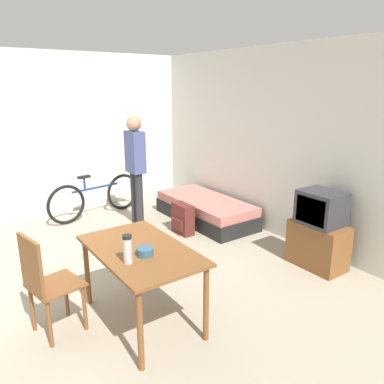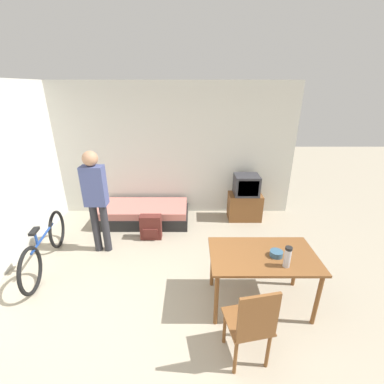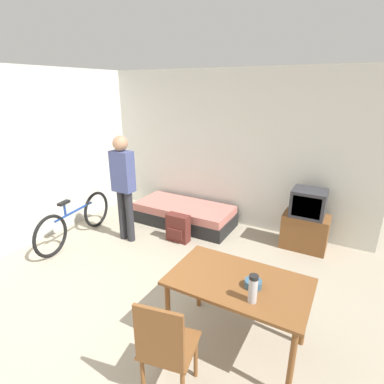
{
  "view_description": "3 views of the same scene",
  "coord_description": "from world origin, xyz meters",
  "px_view_note": "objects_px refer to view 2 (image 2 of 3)",
  "views": [
    {
      "loc": [
        4.24,
        -0.67,
        2.16
      ],
      "look_at": [
        0.65,
        1.86,
        0.9
      ],
      "focal_mm": 35.0,
      "sensor_mm": 36.0,
      "label": 1
    },
    {
      "loc": [
        0.59,
        -1.79,
        2.58
      ],
      "look_at": [
        0.58,
        2.03,
        1.01
      ],
      "focal_mm": 24.0,
      "sensor_mm": 36.0,
      "label": 2
    },
    {
      "loc": [
        2.18,
        -1.47,
        2.4
      ],
      "look_at": [
        0.28,
        1.94,
        1.02
      ],
      "focal_mm": 28.0,
      "sensor_mm": 36.0,
      "label": 3
    }
  ],
  "objects_px": {
    "daybed": "(144,214)",
    "backpack": "(151,227)",
    "dining_table": "(263,261)",
    "tv": "(246,199)",
    "wooden_chair": "(252,323)",
    "mate_bowl": "(277,254)",
    "bicycle": "(46,247)",
    "thermos_flask": "(288,256)",
    "person_standing": "(96,195)"
  },
  "relations": [
    {
      "from": "thermos_flask",
      "to": "dining_table",
      "type": "bearing_deg",
      "value": 132.36
    },
    {
      "from": "daybed",
      "to": "thermos_flask",
      "type": "relative_size",
      "value": 7.23
    },
    {
      "from": "daybed",
      "to": "person_standing",
      "type": "xyz_separation_m",
      "value": [
        -0.52,
        -0.98,
        0.82
      ]
    },
    {
      "from": "dining_table",
      "to": "tv",
      "type": "bearing_deg",
      "value": 83.82
    },
    {
      "from": "tv",
      "to": "person_standing",
      "type": "relative_size",
      "value": 0.56
    },
    {
      "from": "bicycle",
      "to": "person_standing",
      "type": "relative_size",
      "value": 1.0
    },
    {
      "from": "tv",
      "to": "mate_bowl",
      "type": "bearing_deg",
      "value": -92.59
    },
    {
      "from": "tv",
      "to": "dining_table",
      "type": "relative_size",
      "value": 0.76
    },
    {
      "from": "person_standing",
      "to": "wooden_chair",
      "type": "bearing_deg",
      "value": -43.19
    },
    {
      "from": "tv",
      "to": "wooden_chair",
      "type": "height_order",
      "value": "wooden_chair"
    },
    {
      "from": "mate_bowl",
      "to": "backpack",
      "type": "height_order",
      "value": "mate_bowl"
    },
    {
      "from": "dining_table",
      "to": "mate_bowl",
      "type": "height_order",
      "value": "mate_bowl"
    },
    {
      "from": "tv",
      "to": "wooden_chair",
      "type": "relative_size",
      "value": 1.0
    },
    {
      "from": "daybed",
      "to": "tv",
      "type": "distance_m",
      "value": 2.1
    },
    {
      "from": "daybed",
      "to": "backpack",
      "type": "height_order",
      "value": "backpack"
    },
    {
      "from": "mate_bowl",
      "to": "backpack",
      "type": "distance_m",
      "value": 2.39
    },
    {
      "from": "daybed",
      "to": "dining_table",
      "type": "xyz_separation_m",
      "value": [
        1.84,
        -2.13,
        0.47
      ]
    },
    {
      "from": "tv",
      "to": "backpack",
      "type": "height_order",
      "value": "tv"
    },
    {
      "from": "dining_table",
      "to": "wooden_chair",
      "type": "distance_m",
      "value": 0.84
    },
    {
      "from": "thermos_flask",
      "to": "backpack",
      "type": "xyz_separation_m",
      "value": [
        -1.79,
        1.73,
        -0.65
      ]
    },
    {
      "from": "daybed",
      "to": "backpack",
      "type": "xyz_separation_m",
      "value": [
        0.25,
        -0.62,
        0.04
      ]
    },
    {
      "from": "tv",
      "to": "mate_bowl",
      "type": "height_order",
      "value": "tv"
    },
    {
      "from": "daybed",
      "to": "dining_table",
      "type": "distance_m",
      "value": 2.85
    },
    {
      "from": "dining_table",
      "to": "wooden_chair",
      "type": "relative_size",
      "value": 1.31
    },
    {
      "from": "tv",
      "to": "bicycle",
      "type": "height_order",
      "value": "tv"
    },
    {
      "from": "bicycle",
      "to": "daybed",
      "type": "bearing_deg",
      "value": 48.2
    },
    {
      "from": "person_standing",
      "to": "mate_bowl",
      "type": "height_order",
      "value": "person_standing"
    },
    {
      "from": "daybed",
      "to": "tv",
      "type": "xyz_separation_m",
      "value": [
        2.08,
        0.14,
        0.27
      ]
    },
    {
      "from": "bicycle",
      "to": "mate_bowl",
      "type": "distance_m",
      "value": 3.34
    },
    {
      "from": "tv",
      "to": "mate_bowl",
      "type": "xyz_separation_m",
      "value": [
        -0.1,
        -2.3,
        0.32
      ]
    },
    {
      "from": "tv",
      "to": "person_standing",
      "type": "xyz_separation_m",
      "value": [
        -2.6,
        -1.12,
        0.55
      ]
    },
    {
      "from": "person_standing",
      "to": "backpack",
      "type": "bearing_deg",
      "value": 25.46
    },
    {
      "from": "dining_table",
      "to": "backpack",
      "type": "bearing_deg",
      "value": 136.32
    },
    {
      "from": "wooden_chair",
      "to": "mate_bowl",
      "type": "bearing_deg",
      "value": 60.43
    },
    {
      "from": "wooden_chair",
      "to": "backpack",
      "type": "xyz_separation_m",
      "value": [
        -1.3,
        2.3,
        -0.31
      ]
    },
    {
      "from": "bicycle",
      "to": "backpack",
      "type": "distance_m",
      "value": 1.68
    },
    {
      "from": "wooden_chair",
      "to": "mate_bowl",
      "type": "relative_size",
      "value": 6.45
    },
    {
      "from": "daybed",
      "to": "wooden_chair",
      "type": "bearing_deg",
      "value": -62.03
    },
    {
      "from": "wooden_chair",
      "to": "bicycle",
      "type": "xyz_separation_m",
      "value": [
        -2.79,
        1.53,
        -0.21
      ]
    },
    {
      "from": "wooden_chair",
      "to": "backpack",
      "type": "distance_m",
      "value": 2.66
    },
    {
      "from": "tv",
      "to": "bicycle",
      "type": "xyz_separation_m",
      "value": [
        -3.32,
        -1.53,
        -0.12
      ]
    },
    {
      "from": "wooden_chair",
      "to": "backpack",
      "type": "relative_size",
      "value": 2.11
    },
    {
      "from": "dining_table",
      "to": "backpack",
      "type": "distance_m",
      "value": 2.24
    },
    {
      "from": "daybed",
      "to": "wooden_chair",
      "type": "distance_m",
      "value": 3.32
    },
    {
      "from": "wooden_chair",
      "to": "mate_bowl",
      "type": "height_order",
      "value": "wooden_chair"
    },
    {
      "from": "bicycle",
      "to": "mate_bowl",
      "type": "bearing_deg",
      "value": -13.59
    },
    {
      "from": "bicycle",
      "to": "backpack",
      "type": "xyz_separation_m",
      "value": [
        1.49,
        0.77,
        -0.11
      ]
    },
    {
      "from": "person_standing",
      "to": "tv",
      "type": "bearing_deg",
      "value": 23.35
    },
    {
      "from": "thermos_flask",
      "to": "tv",
      "type": "bearing_deg",
      "value": 88.85
    },
    {
      "from": "bicycle",
      "to": "thermos_flask",
      "type": "bearing_deg",
      "value": -16.42
    }
  ]
}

